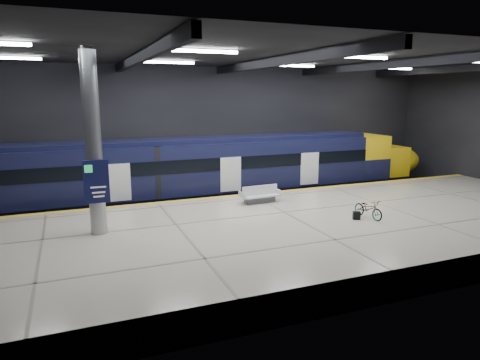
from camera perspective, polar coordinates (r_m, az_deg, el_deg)
ground at (r=20.66m, az=4.60°, el=-6.52°), size 30.00×30.00×0.00m
room_shell at (r=19.67m, az=4.86°, el=9.54°), size 30.10×16.10×8.05m
platform at (r=18.40m, az=8.10°, el=-7.08°), size 30.00×11.00×1.10m
safety_strip at (r=22.77m, az=1.58°, el=-1.90°), size 30.00×0.40×0.01m
rails at (r=25.49m, az=-0.88°, el=-2.83°), size 30.00×1.52×0.16m
train at (r=24.47m, az=-5.05°, el=1.27°), size 29.40×2.84×3.79m
bench at (r=21.01m, az=2.65°, el=-2.22°), size 1.98×0.91×0.86m
bicycle at (r=19.19m, az=16.75°, el=-3.68°), size 0.74×1.63×0.83m
pannier_bag at (r=18.89m, az=15.28°, el=-4.58°), size 0.34×0.28×0.35m
info_column at (r=16.69m, az=-18.96°, el=4.31°), size 0.90×0.78×6.90m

